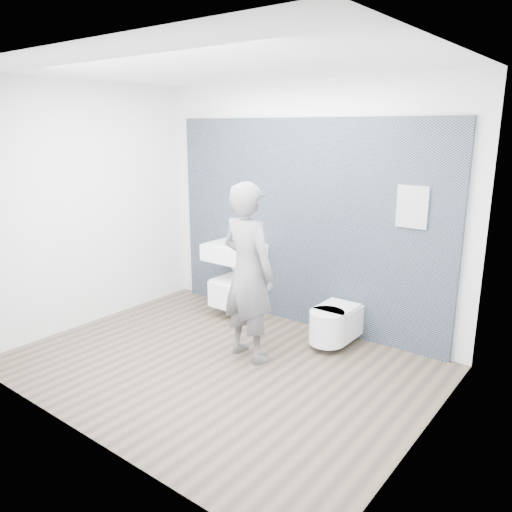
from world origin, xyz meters
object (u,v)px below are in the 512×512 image
Objects in this scene: washbasin at (234,252)px; visitor at (248,273)px; toilet_square at (234,289)px; toilet_rounded at (333,324)px.

visitor is at bearing -43.45° from washbasin.
toilet_square is at bearing -90.00° from washbasin.
toilet_square is 1.00× the size of toilet_rounded.
toilet_square is (-0.00, -0.02, -0.48)m from washbasin.
toilet_square is at bearing 177.42° from toilet_rounded.
toilet_rounded is (1.45, -0.07, -0.08)m from toilet_square.
visitor reaches higher than toilet_square.
visitor is at bearing -42.93° from toilet_square.
visitor is at bearing -125.71° from toilet_rounded.
toilet_rounded is 1.15m from visitor.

